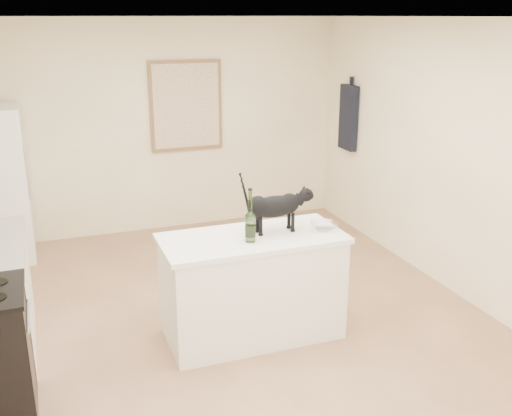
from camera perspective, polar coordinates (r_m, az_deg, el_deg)
The scene contains 14 objects.
floor at distance 5.36m, azimuth -2.10°, elevation -11.16°, with size 5.50×5.50×0.00m, color tan.
ceiling at distance 4.68m, azimuth -2.48°, elevation 17.84°, with size 5.50×5.50×0.00m, color white.
wall_back at distance 7.46m, azimuth -8.94°, elevation 7.66°, with size 4.50×4.50×0.00m, color #FFF2C5.
wall_front at distance 2.59m, azimuth 17.64°, elevation -13.34°, with size 4.50×4.50×0.00m, color #FFF2C5.
wall_right at distance 5.94m, azimuth 18.89°, elevation 4.26°, with size 5.50×5.50×0.00m, color #FFF2C5.
island_base at distance 5.02m, azimuth -0.34°, elevation -7.73°, with size 1.44×0.67×0.86m, color white.
island_top at distance 4.85m, azimuth -0.35°, elevation -2.93°, with size 1.50×0.70×0.04m, color white.
artwork_frame at distance 7.46m, azimuth -6.70°, elevation 9.70°, with size 0.90×0.03×1.10m, color brown.
artwork_canvas at distance 7.44m, azimuth -6.67°, elevation 9.68°, with size 0.82×0.00×1.02m, color beige.
hanging_garment at distance 7.55m, azimuth 8.84°, elevation 8.56°, with size 0.08×0.34×0.80m, color black.
black_cat at distance 4.87m, azimuth 1.75°, elevation -0.12°, with size 0.57×0.17×0.40m, color black, non-canonical shape.
wine_bottle at distance 4.66m, azimuth -0.55°, elevation -1.02°, with size 0.08×0.08×0.39m, color #2A5D25.
glass_bowl at distance 5.02m, azimuth 6.52°, elevation -1.72°, with size 0.22×0.22×0.05m, color white.
fridge_paper at distance 7.03m, azimuth -21.31°, elevation 5.18°, with size 0.00×0.14×0.18m, color white.
Camera 1 is at (-1.45, -4.45, 2.61)m, focal length 41.75 mm.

